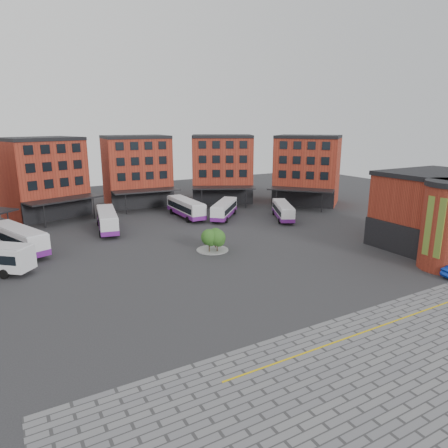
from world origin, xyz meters
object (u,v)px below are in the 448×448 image
bus_b (18,239)px  bus_e (224,209)px  bus_c (107,220)px  bus_d (186,208)px  tree_island (214,238)px  bus_f (283,211)px

bus_b → bus_e: bearing=-14.0°
bus_c → bus_d: bus_d is taller
tree_island → bus_f: tree_island is taller
bus_d → bus_e: (5.96, -4.01, -0.15)m
bus_d → bus_e: bearing=-33.4°
bus_e → bus_c: bearing=-141.6°
tree_island → bus_c: bearing=119.1°
bus_f → bus_d: bearing=173.6°
bus_c → bus_b: bearing=-147.7°
tree_island → bus_b: bearing=151.6°
bus_f → bus_e: bearing=173.5°
bus_b → bus_d: size_ratio=1.05×
bus_d → bus_e: 7.18m
tree_island → bus_c: 20.70m
bus_e → bus_f: 10.74m
tree_island → bus_f: size_ratio=0.42×
bus_e → bus_f: bus_e is taller
bus_e → bus_d: bearing=-171.4°
bus_e → tree_island: bearing=-80.9°
bus_d → bus_f: (14.85, -10.04, -0.23)m
tree_island → bus_c: size_ratio=0.36×
tree_island → bus_c: bus_c is taller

